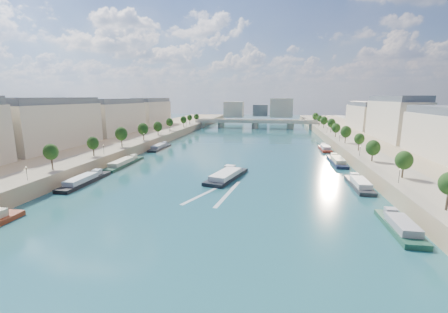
% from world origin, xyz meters
% --- Properties ---
extents(ground, '(700.00, 700.00, 0.00)m').
position_xyz_m(ground, '(0.00, 100.00, 0.00)').
color(ground, '#0B2B33').
rests_on(ground, ground).
extents(quay_left, '(44.00, 520.00, 5.00)m').
position_xyz_m(quay_left, '(-72.00, 100.00, 2.50)').
color(quay_left, '#9E8460').
rests_on(quay_left, ground).
extents(quay_right, '(44.00, 520.00, 5.00)m').
position_xyz_m(quay_right, '(72.00, 100.00, 2.50)').
color(quay_right, '#9E8460').
rests_on(quay_right, ground).
extents(pave_left, '(14.00, 520.00, 0.10)m').
position_xyz_m(pave_left, '(-57.00, 100.00, 5.05)').
color(pave_left, gray).
rests_on(pave_left, quay_left).
extents(pave_right, '(14.00, 520.00, 0.10)m').
position_xyz_m(pave_right, '(57.00, 100.00, 5.05)').
color(pave_right, gray).
rests_on(pave_right, quay_right).
extents(trees_left, '(4.80, 268.80, 8.26)m').
position_xyz_m(trees_left, '(-55.00, 102.00, 10.48)').
color(trees_left, '#382B1E').
rests_on(trees_left, ground).
extents(trees_right, '(4.80, 268.80, 8.26)m').
position_xyz_m(trees_right, '(55.00, 110.00, 10.48)').
color(trees_right, '#382B1E').
rests_on(trees_right, ground).
extents(lamps_left, '(0.36, 200.36, 4.28)m').
position_xyz_m(lamps_left, '(-52.50, 90.00, 7.78)').
color(lamps_left, black).
rests_on(lamps_left, ground).
extents(lamps_right, '(0.36, 200.36, 4.28)m').
position_xyz_m(lamps_right, '(52.50, 105.00, 7.78)').
color(lamps_right, black).
rests_on(lamps_right, ground).
extents(buildings_left, '(16.00, 226.00, 23.20)m').
position_xyz_m(buildings_left, '(-85.00, 112.00, 16.45)').
color(buildings_left, beige).
rests_on(buildings_left, ground).
extents(buildings_right, '(16.00, 226.00, 23.20)m').
position_xyz_m(buildings_right, '(85.00, 112.00, 16.45)').
color(buildings_right, beige).
rests_on(buildings_right, ground).
extents(skyline, '(79.00, 42.00, 22.00)m').
position_xyz_m(skyline, '(3.19, 319.52, 14.66)').
color(skyline, beige).
rests_on(skyline, ground).
extents(bridge, '(112.00, 12.00, 8.15)m').
position_xyz_m(bridge, '(0.00, 235.90, 5.08)').
color(bridge, '#C1B79E').
rests_on(bridge, ground).
extents(tour_barge, '(13.25, 26.18, 3.60)m').
position_xyz_m(tour_barge, '(1.16, 59.92, 0.90)').
color(tour_barge, black).
rests_on(tour_barge, ground).
extents(wake, '(13.99, 25.94, 0.04)m').
position_xyz_m(wake, '(1.16, 43.26, 0.02)').
color(wake, silver).
rests_on(wake, ground).
extents(moored_barges_left, '(5.00, 161.03, 3.60)m').
position_xyz_m(moored_barges_left, '(-45.50, 43.19, 0.84)').
color(moored_barges_left, '#161F30').
rests_on(moored_barges_left, ground).
extents(moored_barges_right, '(5.00, 159.73, 3.60)m').
position_xyz_m(moored_barges_right, '(45.50, 56.53, 0.84)').
color(moored_barges_right, black).
rests_on(moored_barges_right, ground).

